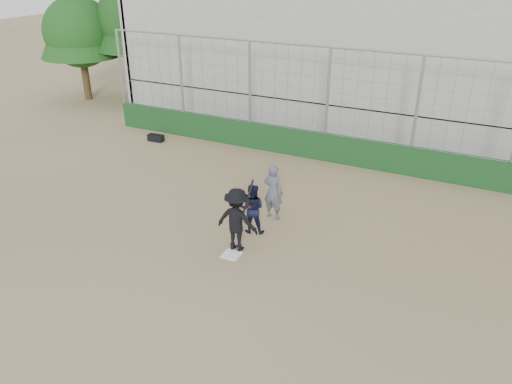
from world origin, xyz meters
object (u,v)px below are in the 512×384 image
at_px(batter_at_plate, 237,220).
at_px(equipment_bag, 156,138).
at_px(umpire, 273,194).
at_px(catcher_crouched, 252,216).

bearing_deg(batter_at_plate, equipment_bag, 139.99).
distance_m(batter_at_plate, equipment_bag, 8.72).
bearing_deg(equipment_bag, umpire, -28.43).
distance_m(umpire, equipment_bag, 7.74).
relative_size(batter_at_plate, umpire, 1.26).
bearing_deg(equipment_bag, catcher_crouched, -35.22).
bearing_deg(catcher_crouched, umpire, 80.31).
relative_size(batter_at_plate, equipment_bag, 2.83).
bearing_deg(batter_at_plate, catcher_crouched, 92.45).
xyz_separation_m(batter_at_plate, catcher_crouched, (-0.04, 0.92, -0.36)).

